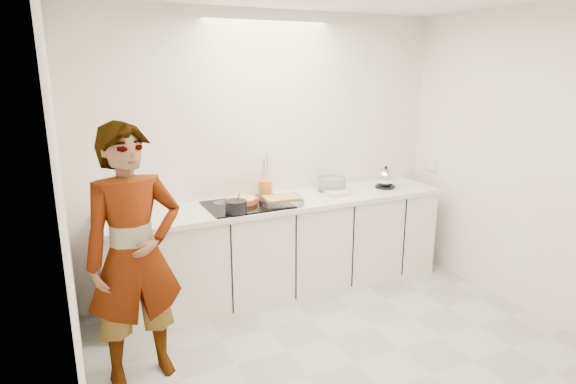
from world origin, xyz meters
name	(u,v)px	position (x,y,z in m)	size (l,w,h in m)	color
floor	(356,362)	(0.00, 0.00, 0.00)	(3.60, 3.20, 0.00)	#B9B9B9
wall_back	(268,153)	(0.00, 1.60, 1.30)	(3.60, 0.00, 2.60)	white
wall_left	(67,229)	(-1.80, 0.00, 1.30)	(0.00, 3.20, 2.60)	white
wall_right	(544,167)	(1.80, 0.02, 1.30)	(0.02, 3.20, 2.60)	white
base_cabinets	(282,249)	(0.00, 1.28, 0.43)	(3.20, 0.58, 0.87)	white
countertop	(282,203)	(0.00, 1.28, 0.89)	(3.24, 0.64, 0.04)	white
hob	(247,205)	(-0.35, 1.26, 0.92)	(0.72, 0.54, 0.01)	black
tart_dish	(242,200)	(-0.38, 1.32, 0.95)	(0.34, 0.34, 0.05)	#BC542C
saucepan	(236,206)	(-0.52, 1.07, 0.97)	(0.22, 0.22, 0.17)	black
baking_dish	(282,200)	(-0.07, 1.13, 0.96)	(0.36, 0.28, 0.06)	silver
mixing_bowl	(332,185)	(0.59, 1.39, 0.97)	(0.36, 0.36, 0.13)	silver
tea_towel	(338,193)	(0.56, 1.22, 0.93)	(0.22, 0.16, 0.04)	white
kettle	(385,179)	(1.14, 1.26, 1.01)	(0.21, 0.21, 0.23)	black
utensil_crock	(265,189)	(-0.09, 1.45, 0.99)	(0.13, 0.13, 0.16)	orange
cook	(135,256)	(-1.42, 0.53, 0.89)	(0.65, 0.42, 1.78)	white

